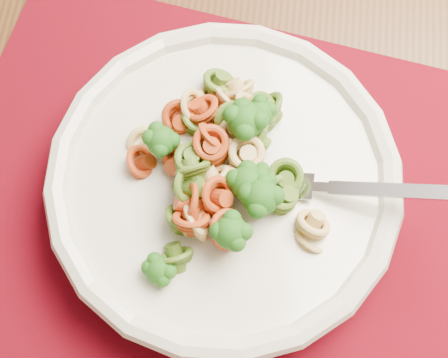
{
  "coord_description": "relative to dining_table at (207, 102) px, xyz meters",
  "views": [
    {
      "loc": [
        -0.43,
        -0.81,
        1.24
      ],
      "look_at": [
        -0.41,
        -0.64,
        0.78
      ],
      "focal_mm": 50.0,
      "sensor_mm": 36.0,
      "label": 1
    }
  ],
  "objects": [
    {
      "name": "dining_table",
      "position": [
        0.0,
        0.0,
        0.0
      ],
      "size": [
        1.63,
        1.22,
        0.73
      ],
      "rotation": [
        0.0,
        0.0,
        -0.21
      ],
      "color": "#563018",
      "rests_on": "ground"
    },
    {
      "name": "placemat",
      "position": [
        0.0,
        -0.15,
        0.09
      ],
      "size": [
        0.57,
        0.51,
        0.0
      ],
      "primitive_type": "cube",
      "rotation": [
        0.0,
        0.0,
        -0.37
      ],
      "color": "#5C0312",
      "rests_on": "dining_table"
    },
    {
      "name": "pasta_bowl",
      "position": [
        0.01,
        -0.14,
        0.13
      ],
      "size": [
        0.29,
        0.29,
        0.05
      ],
      "color": "white",
      "rests_on": "placemat"
    },
    {
      "name": "pasta_broccoli_heap",
      "position": [
        0.01,
        -0.14,
        0.14
      ],
      "size": [
        0.24,
        0.24,
        0.06
      ],
      "primitive_type": null,
      "color": "tan",
      "rests_on": "pasta_bowl"
    },
    {
      "name": "fork",
      "position": [
        0.06,
        -0.15,
        0.14
      ],
      "size": [
        0.18,
        0.07,
        0.08
      ],
      "primitive_type": null,
      "rotation": [
        0.0,
        -0.35,
        -0.27
      ],
      "color": "silver",
      "rests_on": "pasta_bowl"
    }
  ]
}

